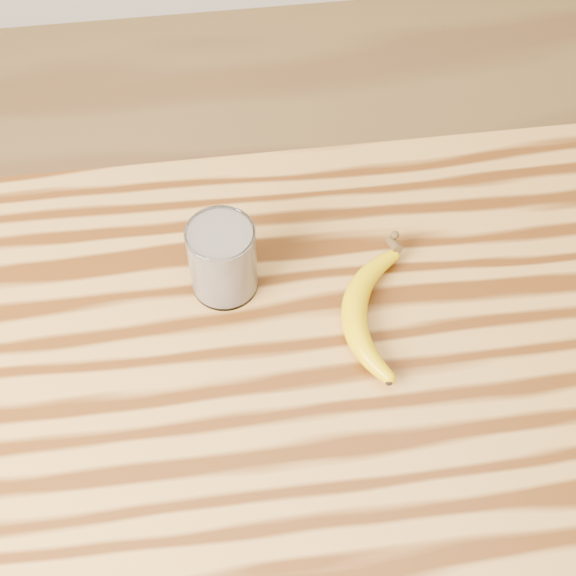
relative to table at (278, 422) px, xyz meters
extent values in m
plane|color=brown|center=(0.00, 0.00, -0.77)|extent=(4.00, 4.00, 0.00)
cube|color=#B27B36|center=(0.00, 0.00, 0.11)|extent=(1.20, 0.80, 0.04)
cylinder|color=brown|center=(0.54, 0.34, -0.34)|extent=(0.06, 0.06, 0.86)
cylinder|color=white|center=(-0.05, 0.16, 0.19)|extent=(0.09, 0.09, 0.11)
torus|color=white|center=(-0.05, 0.16, 0.24)|extent=(0.09, 0.09, 0.00)
cylinder|color=beige|center=(-0.05, 0.16, 0.19)|extent=(0.08, 0.08, 0.11)
camera|label=1|loc=(-0.05, -0.49, 1.04)|focal=50.00mm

